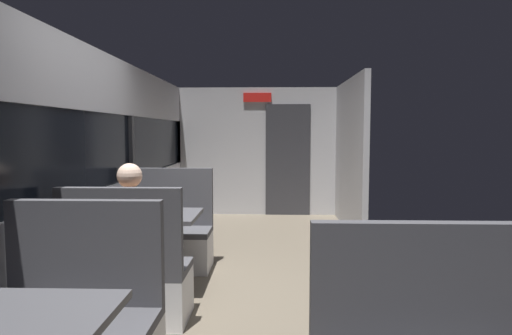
% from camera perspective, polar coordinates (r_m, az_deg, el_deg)
% --- Properties ---
extents(ground_plane, '(3.30, 9.20, 0.02)m').
position_cam_1_polar(ground_plane, '(4.14, -1.57, -16.95)').
color(ground_plane, '#665B4C').
extents(carriage_window_panel_left, '(0.09, 8.48, 2.30)m').
position_cam_1_polar(carriage_window_panel_left, '(4.21, -21.74, -1.20)').
color(carriage_window_panel_left, '#B2B2B7').
rests_on(carriage_window_panel_left, ground_plane).
extents(carriage_end_bulkhead, '(2.90, 0.11, 2.30)m').
position_cam_1_polar(carriage_end_bulkhead, '(8.04, 0.60, 1.99)').
color(carriage_end_bulkhead, '#B2B2B7').
rests_on(carriage_end_bulkhead, ground_plane).
extents(carriage_aisle_panel_right, '(0.08, 2.40, 2.30)m').
position_cam_1_polar(carriage_aisle_panel_right, '(6.95, 11.93, 1.57)').
color(carriage_aisle_panel_right, '#B2B2B7').
rests_on(carriage_aisle_panel_right, ground_plane).
extents(dining_table_mid_window, '(0.90, 0.70, 0.74)m').
position_cam_1_polar(dining_table_mid_window, '(4.33, -13.40, -7.12)').
color(dining_table_mid_window, '#9E9EA3').
rests_on(dining_table_mid_window, ground_plane).
extents(bench_mid_window_facing_end, '(0.95, 0.50, 1.10)m').
position_cam_1_polar(bench_mid_window_facing_end, '(3.76, -16.19, -13.90)').
color(bench_mid_window_facing_end, silver).
rests_on(bench_mid_window_facing_end, ground_plane).
extents(bench_mid_window_facing_entry, '(0.95, 0.50, 1.10)m').
position_cam_1_polar(bench_mid_window_facing_entry, '(5.06, -11.23, -8.99)').
color(bench_mid_window_facing_entry, silver).
rests_on(bench_mid_window_facing_entry, ground_plane).
extents(seated_passenger, '(0.47, 0.55, 1.26)m').
position_cam_1_polar(seated_passenger, '(3.76, -15.92, -10.55)').
color(seated_passenger, '#26262D').
rests_on(seated_passenger, ground_plane).
extents(coffee_cup_primary, '(0.07, 0.07, 0.09)m').
position_cam_1_polar(coffee_cup_primary, '(4.27, -15.61, -5.33)').
color(coffee_cup_primary, '#26598C').
rests_on(coffee_cup_primary, dining_table_mid_window).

